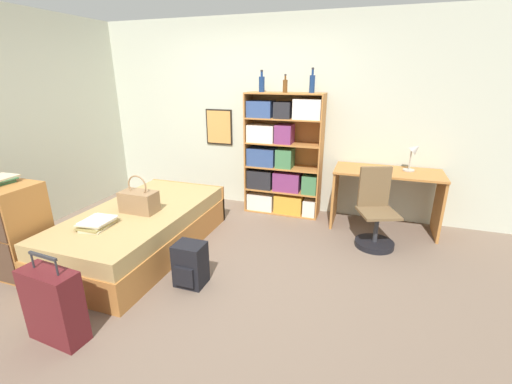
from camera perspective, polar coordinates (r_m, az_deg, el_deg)
The scene contains 16 objects.
ground_plane at distance 3.73m, azimuth -8.53°, elevation -11.13°, with size 14.00×14.00×0.00m, color #756051.
wall_back at distance 4.93m, azimuth 0.50°, elevation 12.50°, with size 10.00×0.09×2.60m.
wall_left at distance 4.90m, azimuth -35.59°, elevation 8.98°, with size 0.06×10.00×2.60m.
bed at distance 4.02m, azimuth -18.34°, elevation -5.88°, with size 1.07×2.08×0.47m.
handbag at distance 3.82m, azimuth -18.92°, elevation -1.44°, with size 0.38×0.21×0.40m.
book_stack_on_bed at distance 3.63m, azimuth -24.93°, elevation -4.70°, with size 0.31×0.37×0.07m.
suitcase at distance 2.97m, azimuth -30.63°, elevation -15.98°, with size 0.46×0.22×0.70m.
dresser at distance 4.07m, azimuth -35.82°, elevation -5.06°, with size 0.61×0.48×0.90m.
bookcase at distance 4.69m, azimuth 4.09°, elevation 5.44°, with size 1.03×0.35×1.64m.
bottle_green at distance 4.68m, azimuth 0.96°, elevation 17.62°, with size 0.08×0.08×0.28m.
bottle_brown at distance 4.51m, azimuth 4.88°, elevation 17.25°, with size 0.06×0.06×0.22m.
bottle_clear at distance 4.54m, azimuth 9.34°, elevation 17.46°, with size 0.07×0.07×0.30m.
desk at distance 4.51m, azimuth 20.86°, elevation 0.58°, with size 1.26×0.58×0.75m.
desk_lamp at distance 4.49m, azimuth 24.86°, elevation 5.97°, with size 0.18×0.13×0.35m.
desk_chair at distance 4.11m, azimuth 19.23°, elevation -4.61°, with size 0.51×0.51×0.89m.
backpack at distance 3.27m, azimuth -10.90°, elevation -11.80°, with size 0.27×0.26×0.41m.
Camera 1 is at (1.55, -2.84, 1.86)m, focal length 24.00 mm.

